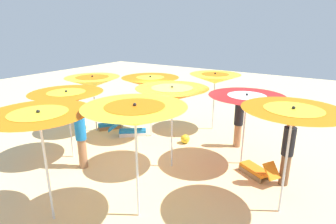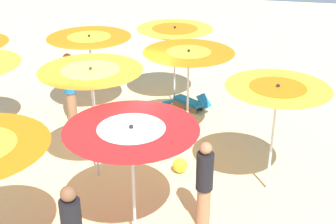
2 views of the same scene
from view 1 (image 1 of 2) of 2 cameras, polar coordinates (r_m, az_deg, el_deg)
ground at (r=8.55m, az=-2.16°, el=-10.24°), size 35.73×35.73×0.04m
beach_umbrella_0 at (r=10.68m, az=-15.37°, el=6.07°), size 2.02×2.02×2.20m
beach_umbrella_1 at (r=8.64m, az=-20.27°, el=2.83°), size 2.14×2.14×2.16m
beach_umbrella_2 at (r=5.77m, az=-25.16°, el=-1.55°), size 2.00×2.00×2.45m
beach_umbrella_3 at (r=9.79m, az=-3.68°, el=6.15°), size 2.04×2.04×2.28m
beach_umbrella_4 at (r=7.46m, az=0.84°, el=3.76°), size 2.00×2.00×2.42m
beach_umbrella_5 at (r=5.35m, az=-6.85°, el=-0.73°), size 2.04×2.04×2.55m
beach_umbrella_6 at (r=10.65m, az=9.73°, el=6.85°), size 1.93×1.93×2.27m
beach_umbrella_7 at (r=8.00m, az=15.99°, el=2.24°), size 2.14×2.14×2.16m
beach_umbrella_8 at (r=6.00m, az=24.42°, el=-0.98°), size 2.03×2.03×2.45m
lounger_0 at (r=8.01m, az=18.07°, el=-11.37°), size 0.91×1.19×0.61m
lounger_1 at (r=11.25m, az=-11.59°, el=-2.43°), size 1.16×0.93×0.54m
lounger_2 at (r=10.40m, az=-7.95°, el=-3.88°), size 1.14×1.29×0.55m
beachgoer_0 at (r=9.47m, az=14.45°, el=-2.02°), size 0.30×0.30×1.69m
beachgoer_1 at (r=8.15m, az=-17.66°, el=-4.62°), size 0.30×0.30×1.89m
beachgoer_2 at (r=7.58m, az=23.58°, el=-7.38°), size 0.30×0.30×1.81m
beach_ball at (r=9.70m, az=3.59°, el=-5.59°), size 0.32×0.32×0.32m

